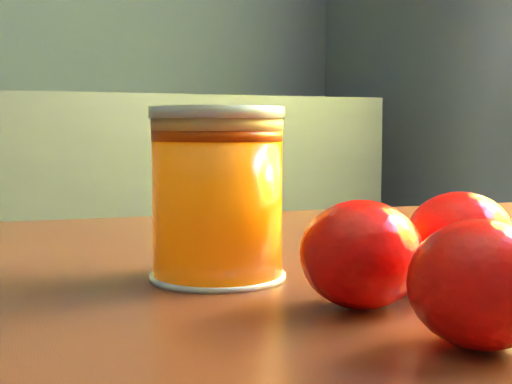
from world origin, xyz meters
name	(u,v)px	position (x,y,z in m)	size (l,w,h in m)	color
juice_glass	(217,195)	(0.72, 0.08, 0.78)	(0.09, 0.09, 0.11)	#FF6605
orange_front	(361,254)	(0.76, -0.03, 0.76)	(0.07, 0.07, 0.06)	#FF0E05
orange_back	(460,240)	(0.85, -0.01, 0.76)	(0.07, 0.07, 0.06)	#FF0E05
orange_extra	(481,284)	(0.78, -0.11, 0.76)	(0.07, 0.07, 0.06)	#FF0E05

